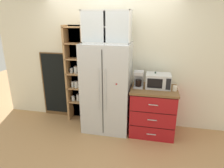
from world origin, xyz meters
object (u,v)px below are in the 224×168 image
object	(u,v)px
refrigerator	(107,88)
chalkboard_menu	(55,85)
mug_cream	(175,88)
mug_sage	(155,85)
microwave	(158,81)
bottle_green	(155,80)
coffee_maker	(139,79)

from	to	relation	value
refrigerator	chalkboard_menu	size ratio (longest dim) A/B	1.19
mug_cream	mug_sage	distance (m)	0.37
refrigerator	microwave	world-z (taller)	refrigerator
refrigerator	mug_sage	bearing A→B (deg)	3.89
mug_cream	bottle_green	xyz separation A→B (m)	(-0.35, 0.14, 0.08)
coffee_maker	mug_cream	distance (m)	0.65
microwave	bottle_green	bearing A→B (deg)	156.16
microwave	coffee_maker	xyz separation A→B (m)	(-0.35, -0.04, 0.03)
refrigerator	coffee_maker	world-z (taller)	refrigerator
refrigerator	chalkboard_menu	xyz separation A→B (m)	(-1.24, 0.31, -0.13)
refrigerator	mug_cream	xyz separation A→B (m)	(1.24, -0.05, 0.10)
microwave	mug_cream	size ratio (longest dim) A/B	4.18
mug_cream	microwave	bearing A→B (deg)	159.39
chalkboard_menu	bottle_green	bearing A→B (deg)	-5.98
coffee_maker	microwave	bearing A→B (deg)	6.86
refrigerator	bottle_green	xyz separation A→B (m)	(0.89, 0.09, 0.18)
coffee_maker	refrigerator	bearing A→B (deg)	-178.44
microwave	bottle_green	world-z (taller)	bottle_green
microwave	coffee_maker	world-z (taller)	coffee_maker
coffee_maker	bottle_green	bearing A→B (deg)	13.46
coffee_maker	mug_sage	world-z (taller)	coffee_maker
mug_cream	bottle_green	size ratio (longest dim) A/B	0.36
mug_cream	chalkboard_menu	distance (m)	2.52
coffee_maker	bottle_green	distance (m)	0.30
refrigerator	microwave	bearing A→B (deg)	3.52
refrigerator	microwave	xyz separation A→B (m)	(0.95, 0.06, 0.19)
mug_sage	bottle_green	distance (m)	0.09
microwave	mug_sage	world-z (taller)	microwave
mug_cream	chalkboard_menu	size ratio (longest dim) A/B	0.07
coffee_maker	bottle_green	world-z (taller)	coffee_maker
refrigerator	mug_cream	world-z (taller)	refrigerator
mug_sage	chalkboard_menu	bearing A→B (deg)	173.36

